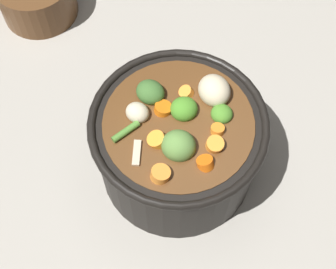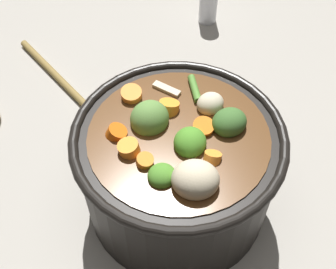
{
  "view_description": "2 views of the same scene",
  "coord_description": "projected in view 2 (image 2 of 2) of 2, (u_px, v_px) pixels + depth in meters",
  "views": [
    {
      "loc": [
        -0.3,
        0.15,
        0.72
      ],
      "look_at": [
        -0.0,
        0.02,
        0.12
      ],
      "focal_mm": 52.41,
      "sensor_mm": 36.0,
      "label": 1
    },
    {
      "loc": [
        0.02,
        -0.3,
        0.51
      ],
      "look_at": [
        -0.01,
        0.0,
        0.14
      ],
      "focal_mm": 45.14,
      "sensor_mm": 36.0,
      "label": 2
    }
  ],
  "objects": [
    {
      "name": "ground_plane",
      "position": [
        177.0,
        199.0,
        0.59
      ],
      "size": [
        1.1,
        1.1,
        0.0
      ],
      "primitive_type": "plane",
      "color": "#9E998E"
    },
    {
      "name": "salt_shaker",
      "position": [
        209.0,
        0.0,
        0.82
      ],
      "size": [
        0.04,
        0.04,
        0.09
      ],
      "color": "silver",
      "rests_on": "ground_plane"
    },
    {
      "name": "cooking_pot",
      "position": [
        178.0,
        167.0,
        0.53
      ],
      "size": [
        0.25,
        0.25,
        0.17
      ],
      "color": "black",
      "rests_on": "ground_plane"
    },
    {
      "name": "wooden_spoon",
      "position": [
        11.0,
        101.0,
        0.7
      ],
      "size": [
        0.24,
        0.24,
        0.01
      ],
      "color": "olive",
      "rests_on": "ground_plane"
    }
  ]
}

